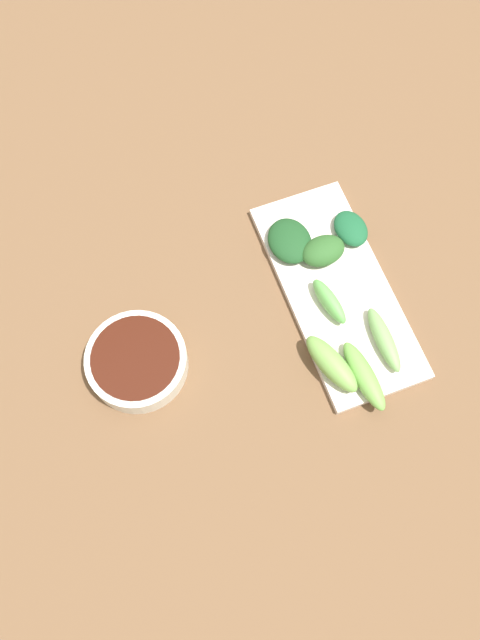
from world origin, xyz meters
name	(u,v)px	position (x,y,z in m)	size (l,w,h in m)	color
tabletop	(247,306)	(0.00, 0.00, 0.01)	(2.10, 2.10, 0.02)	brown
sauce_bowl	(137,361)	(-0.16, -0.03, 0.04)	(0.13, 0.13, 0.04)	silver
serving_plate	(337,290)	(0.12, -0.03, 0.03)	(0.14, 0.31, 0.01)	silver
broccoli_leafy_0	(323,251)	(0.12, 0.03, 0.05)	(0.06, 0.04, 0.03)	#2B5926
broccoli_stalk_1	(332,364)	(0.07, -0.13, 0.05)	(0.03, 0.09, 0.03)	#72A84B
broccoli_stalk_2	(329,301)	(0.10, -0.04, 0.05)	(0.02, 0.07, 0.03)	#5EAA4E
broccoli_stalk_3	(384,340)	(0.14, -0.12, 0.04)	(0.02, 0.09, 0.02)	#73A259
broccoli_leafy_4	(290,241)	(0.08, 0.06, 0.04)	(0.06, 0.07, 0.02)	#1A451F
broccoli_stalk_5	(364,376)	(0.10, -0.15, 0.04)	(0.03, 0.10, 0.02)	#6BA546
broccoli_leafy_6	(351,228)	(0.17, 0.05, 0.04)	(0.04, 0.06, 0.02)	#195430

